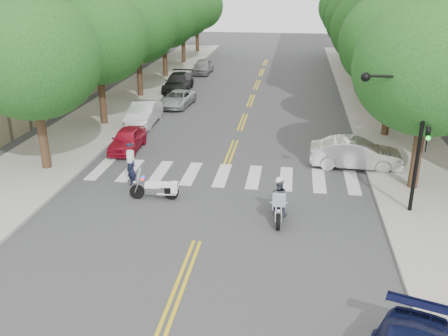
% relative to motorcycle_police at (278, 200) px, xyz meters
% --- Properties ---
extents(ground, '(140.00, 140.00, 0.00)m').
position_rel_motorcycle_police_xyz_m(ground, '(-2.86, -2.24, -0.82)').
color(ground, '#38383A').
rests_on(ground, ground).
extents(sidewalk_left, '(5.00, 60.00, 0.15)m').
position_rel_motorcycle_police_xyz_m(sidewalk_left, '(-12.36, 19.76, -0.74)').
color(sidewalk_left, '#9E9991').
rests_on(sidewalk_left, ground).
extents(sidewalk_right, '(5.00, 60.00, 0.15)m').
position_rel_motorcycle_police_xyz_m(sidewalk_right, '(6.64, 19.76, -0.74)').
color(sidewalk_right, '#9E9991').
rests_on(sidewalk_right, ground).
extents(tree_l_0, '(6.40, 6.40, 8.45)m').
position_rel_motorcycle_police_xyz_m(tree_l_0, '(-11.66, 3.76, 4.74)').
color(tree_l_0, '#382316').
rests_on(tree_l_0, ground).
extents(tree_l_1, '(6.40, 6.40, 8.45)m').
position_rel_motorcycle_police_xyz_m(tree_l_1, '(-11.66, 11.76, 4.74)').
color(tree_l_1, '#382316').
rests_on(tree_l_1, ground).
extents(tree_l_2, '(6.40, 6.40, 8.45)m').
position_rel_motorcycle_police_xyz_m(tree_l_2, '(-11.66, 19.76, 4.74)').
color(tree_l_2, '#382316').
rests_on(tree_l_2, ground).
extents(tree_l_3, '(6.40, 6.40, 8.45)m').
position_rel_motorcycle_police_xyz_m(tree_l_3, '(-11.66, 27.76, 4.74)').
color(tree_l_3, '#382316').
rests_on(tree_l_3, ground).
extents(tree_l_4, '(6.40, 6.40, 8.45)m').
position_rel_motorcycle_police_xyz_m(tree_l_4, '(-11.66, 35.76, 4.74)').
color(tree_l_4, '#382316').
rests_on(tree_l_4, ground).
extents(tree_l_5, '(6.40, 6.40, 8.45)m').
position_rel_motorcycle_police_xyz_m(tree_l_5, '(-11.66, 43.76, 4.74)').
color(tree_l_5, '#382316').
rests_on(tree_l_5, ground).
extents(tree_r_0, '(6.40, 6.40, 8.45)m').
position_rel_motorcycle_police_xyz_m(tree_r_0, '(5.94, 3.76, 4.74)').
color(tree_r_0, '#382316').
rests_on(tree_r_0, ground).
extents(tree_r_1, '(6.40, 6.40, 8.45)m').
position_rel_motorcycle_police_xyz_m(tree_r_1, '(5.94, 11.76, 4.74)').
color(tree_r_1, '#382316').
rests_on(tree_r_1, ground).
extents(tree_r_2, '(6.40, 6.40, 8.45)m').
position_rel_motorcycle_police_xyz_m(tree_r_2, '(5.94, 19.76, 4.74)').
color(tree_r_2, '#382316').
rests_on(tree_r_2, ground).
extents(tree_r_3, '(6.40, 6.40, 8.45)m').
position_rel_motorcycle_police_xyz_m(tree_r_3, '(5.94, 27.76, 4.74)').
color(tree_r_3, '#382316').
rests_on(tree_r_3, ground).
extents(tree_r_4, '(6.40, 6.40, 8.45)m').
position_rel_motorcycle_police_xyz_m(tree_r_4, '(5.94, 35.76, 4.74)').
color(tree_r_4, '#382316').
rests_on(tree_r_4, ground).
extents(tree_r_5, '(6.40, 6.40, 8.45)m').
position_rel_motorcycle_police_xyz_m(tree_r_5, '(5.94, 43.76, 4.74)').
color(tree_r_5, '#382316').
rests_on(tree_r_5, ground).
extents(traffic_signal_pole, '(2.82, 0.42, 6.00)m').
position_rel_motorcycle_police_xyz_m(traffic_signal_pole, '(4.86, 1.25, 2.91)').
color(traffic_signal_pole, black).
rests_on(traffic_signal_pole, ground).
extents(motorcycle_police, '(0.79, 2.26, 1.83)m').
position_rel_motorcycle_police_xyz_m(motorcycle_police, '(0.00, 0.00, 0.00)').
color(motorcycle_police, black).
rests_on(motorcycle_police, ground).
extents(motorcycle_parked, '(2.15, 0.61, 1.39)m').
position_rel_motorcycle_police_xyz_m(motorcycle_parked, '(-5.22, 1.19, -0.33)').
color(motorcycle_parked, black).
rests_on(motorcycle_parked, ground).
extents(officer_standing, '(0.71, 0.69, 1.65)m').
position_rel_motorcycle_police_xyz_m(officer_standing, '(-6.81, 2.40, 0.01)').
color(officer_standing, black).
rests_on(officer_standing, ground).
extents(convertible, '(4.59, 1.76, 1.49)m').
position_rel_motorcycle_police_xyz_m(convertible, '(3.64, 6.26, -0.07)').
color(convertible, silver).
rests_on(convertible, ground).
extents(parked_car_a, '(1.58, 3.71, 1.25)m').
position_rel_motorcycle_police_xyz_m(parked_car_a, '(-8.60, 7.26, -0.19)').
color(parked_car_a, '#AE1229').
rests_on(parked_car_a, ground).
extents(parked_car_b, '(1.66, 4.48, 1.46)m').
position_rel_motorcycle_police_xyz_m(parked_car_b, '(-9.16, 12.26, -0.08)').
color(parked_car_b, silver).
rests_on(parked_car_b, ground).
extents(parked_car_c, '(2.28, 4.25, 1.13)m').
position_rel_motorcycle_police_xyz_m(parked_car_c, '(-8.06, 17.26, -0.25)').
color(parked_car_c, '#ACAFB4').
rests_on(parked_car_c, ground).
extents(parked_car_d, '(2.26, 5.14, 1.47)m').
position_rel_motorcycle_police_xyz_m(parked_car_d, '(-9.16, 22.26, -0.08)').
color(parked_car_d, black).
rests_on(parked_car_d, ground).
extents(parked_car_e, '(1.72, 4.15, 1.41)m').
position_rel_motorcycle_police_xyz_m(parked_car_e, '(-8.55, 30.32, -0.11)').
color(parked_car_e, gray).
rests_on(parked_car_e, ground).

